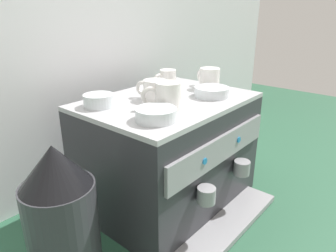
{
  "coord_description": "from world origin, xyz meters",
  "views": [
    {
      "loc": [
        -0.8,
        -0.67,
        0.7
      ],
      "look_at": [
        0.0,
        0.0,
        0.3
      ],
      "focal_mm": 33.59,
      "sensor_mm": 36.0,
      "label": 1
    }
  ],
  "objects": [
    {
      "name": "ceramic_cup_1",
      "position": [
        -0.09,
        -0.07,
        0.44
      ],
      "size": [
        0.1,
        0.1,
        0.08
      ],
      "color": "white",
      "rests_on": "espresso_machine"
    },
    {
      "name": "ceramic_bowl_0",
      "position": [
        0.13,
        -0.1,
        0.42
      ],
      "size": [
        0.12,
        0.12,
        0.03
      ],
      "color": "silver",
      "rests_on": "espresso_machine"
    },
    {
      "name": "ceramic_bowl_1",
      "position": [
        -0.21,
        0.11,
        0.42
      ],
      "size": [
        0.1,
        0.1,
        0.04
      ],
      "color": "silver",
      "rests_on": "espresso_machine"
    },
    {
      "name": "ceramic_bowl_2",
      "position": [
        -0.19,
        -0.11,
        0.42
      ],
      "size": [
        0.12,
        0.12,
        0.04
      ],
      "color": "silver",
      "rests_on": "espresso_machine"
    },
    {
      "name": "coffee_grinder",
      "position": [
        -0.46,
        -0.03,
        0.2
      ],
      "size": [
        0.19,
        0.19,
        0.4
      ],
      "color": "#333338",
      "rests_on": "ground_plane"
    },
    {
      "name": "milk_pitcher",
      "position": [
        0.46,
        0.0,
        0.08
      ],
      "size": [
        0.08,
        0.08,
        0.15
      ],
      "primitive_type": "cylinder",
      "color": "#B7B7BC",
      "rests_on": "ground_plane"
    },
    {
      "name": "ceramic_cup_0",
      "position": [
        0.22,
        -0.02,
        0.44
      ],
      "size": [
        0.08,
        0.11,
        0.08
      ],
      "color": "white",
      "rests_on": "espresso_machine"
    },
    {
      "name": "ceramic_cup_3",
      "position": [
        -0.04,
        0.03,
        0.44
      ],
      "size": [
        0.08,
        0.12,
        0.07
      ],
      "color": "white",
      "rests_on": "espresso_machine"
    },
    {
      "name": "tiled_backsplash_wall",
      "position": [
        0.0,
        0.36,
        0.59
      ],
      "size": [
        2.8,
        0.03,
        1.18
      ],
      "primitive_type": "cube",
      "color": "silver",
      "rests_on": "ground_plane"
    },
    {
      "name": "ground_plane",
      "position": [
        0.0,
        0.0,
        0.0
      ],
      "size": [
        4.0,
        4.0,
        0.0
      ],
      "primitive_type": "plane",
      "color": "#28563D"
    },
    {
      "name": "espresso_machine",
      "position": [
        0.0,
        -0.01,
        0.2
      ],
      "size": [
        0.58,
        0.54,
        0.4
      ],
      "color": "#2D2D33",
      "rests_on": "ground_plane"
    },
    {
      "name": "ceramic_cup_2",
      "position": [
        0.13,
        0.11,
        0.44
      ],
      "size": [
        0.1,
        0.06,
        0.07
      ],
      "color": "white",
      "rests_on": "espresso_machine"
    }
  ]
}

